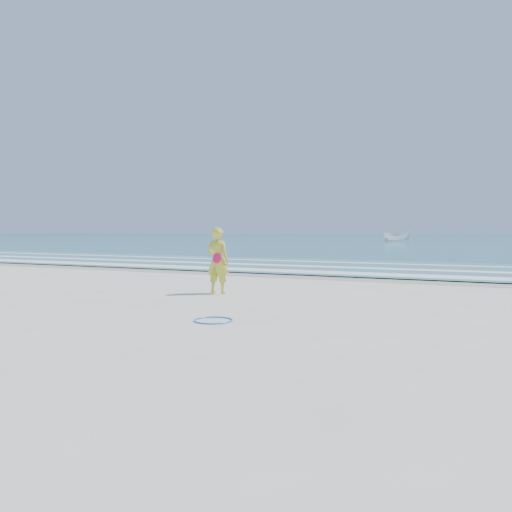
% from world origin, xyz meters
% --- Properties ---
extents(ground, '(400.00, 400.00, 0.00)m').
position_xyz_m(ground, '(0.00, 0.00, 0.00)').
color(ground, silver).
rests_on(ground, ground).
extents(wet_sand, '(400.00, 2.40, 0.00)m').
position_xyz_m(wet_sand, '(0.00, 9.00, 0.00)').
color(wet_sand, '#B2A893').
rests_on(wet_sand, ground).
extents(ocean, '(400.00, 190.00, 0.04)m').
position_xyz_m(ocean, '(0.00, 105.00, 0.02)').
color(ocean, '#19727F').
rests_on(ocean, ground).
extents(shallow, '(400.00, 10.00, 0.01)m').
position_xyz_m(shallow, '(0.00, 14.00, 0.04)').
color(shallow, '#59B7AD').
rests_on(shallow, ocean).
extents(foam_near, '(400.00, 1.40, 0.01)m').
position_xyz_m(foam_near, '(0.00, 10.30, 0.05)').
color(foam_near, white).
rests_on(foam_near, shallow).
extents(foam_mid, '(400.00, 0.90, 0.01)m').
position_xyz_m(foam_mid, '(0.00, 13.20, 0.05)').
color(foam_mid, white).
rests_on(foam_mid, shallow).
extents(foam_far, '(400.00, 0.60, 0.01)m').
position_xyz_m(foam_far, '(0.00, 16.50, 0.05)').
color(foam_far, white).
rests_on(foam_far, shallow).
extents(hoop, '(0.76, 0.76, 0.03)m').
position_xyz_m(hoop, '(1.24, -0.56, 0.01)').
color(hoop, '#0C85DC').
rests_on(hoop, ground).
extents(boat, '(4.19, 2.29, 1.53)m').
position_xyz_m(boat, '(-6.54, 67.18, 0.81)').
color(boat, white).
rests_on(boat, ocean).
extents(woman, '(0.66, 0.44, 1.81)m').
position_xyz_m(woman, '(-0.73, 3.08, 0.90)').
color(woman, yellow).
rests_on(woman, ground).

